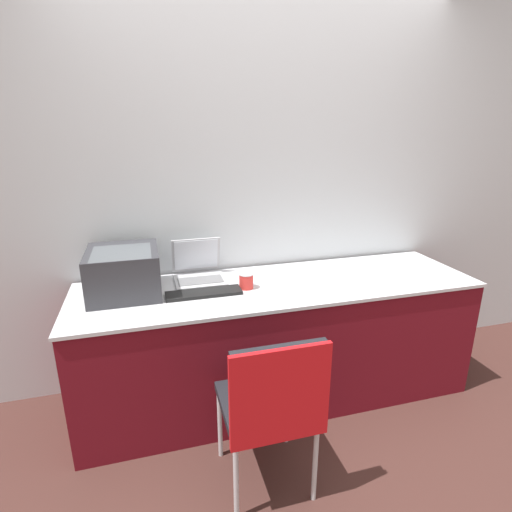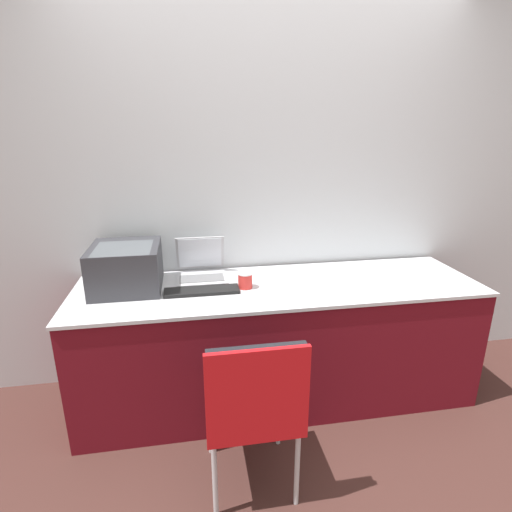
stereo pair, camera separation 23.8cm
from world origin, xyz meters
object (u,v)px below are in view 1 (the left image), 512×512
Objects in this scene: printer at (124,270)px; external_keyboard at (204,293)px; chair at (272,400)px; coffee_cup at (246,281)px; laptop_left at (199,271)px.

external_keyboard is at bearing -18.07° from printer.
printer is 0.47m from external_keyboard.
chair is at bearing -53.46° from printer.
coffee_cup reaches higher than external_keyboard.
printer is 0.48× the size of chair.
coffee_cup is at bearing 6.54° from external_keyboard.
printer reaches higher than coffee_cup.
printer is at bearing 170.88° from coffee_cup.
laptop_left reaches higher than external_keyboard.
external_keyboard is at bearing -173.46° from coffee_cup.
coffee_cup is (0.69, -0.11, -0.09)m from printer.
chair reaches higher than external_keyboard.
printer reaches higher than laptop_left.
chair is (-0.07, -0.73, -0.29)m from coffee_cup.
printer is at bearing 161.93° from external_keyboard.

